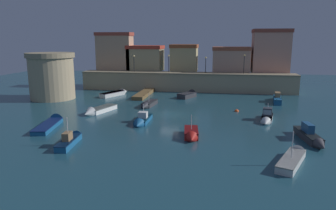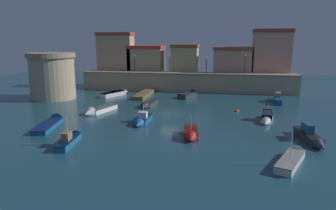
{
  "view_description": "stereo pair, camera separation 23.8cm",
  "coord_description": "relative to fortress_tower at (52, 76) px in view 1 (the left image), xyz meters",
  "views": [
    {
      "loc": [
        6.53,
        -40.36,
        9.97
      ],
      "look_at": [
        0.0,
        -1.53,
        1.63
      ],
      "focal_mm": 33.03,
      "sensor_mm": 36.0,
      "label": 1
    },
    {
      "loc": [
        6.77,
        -40.32,
        9.97
      ],
      "look_at": [
        0.0,
        -1.53,
        1.63
      ],
      "focal_mm": 33.03,
      "sensor_mm": 36.0,
      "label": 2
    }
  ],
  "objects": [
    {
      "name": "moored_boat_4",
      "position": [
        11.65,
        -8.87,
        -3.63
      ],
      "size": [
        3.35,
        6.36,
        1.58
      ],
      "rotation": [
        0.0,
        0.0,
        -1.87
      ],
      "color": "white",
      "rests_on": "ground"
    },
    {
      "name": "quay_lamp_2",
      "position": [
        25.46,
        12.06,
        1.77
      ],
      "size": [
        0.32,
        0.32,
        3.12
      ],
      "color": "black",
      "rests_on": "quay_wall"
    },
    {
      "name": "pier_dock",
      "position": [
        14.73,
        5.46,
        -3.66
      ],
      "size": [
        1.89,
        9.74,
        0.7
      ],
      "color": "brown",
      "rests_on": "ground"
    },
    {
      "name": "old_town_backdrop",
      "position": [
        22.86,
        16.25,
        2.86
      ],
      "size": [
        39.49,
        5.7,
        8.61
      ],
      "color": "tan",
      "rests_on": "ground"
    },
    {
      "name": "moored_boat_11",
      "position": [
        34.6,
        -22.61,
        -3.62
      ],
      "size": [
        3.81,
        6.43,
        3.19
      ],
      "rotation": [
        0.0,
        0.0,
        1.15
      ],
      "color": "silver",
      "rests_on": "ground"
    },
    {
      "name": "moored_boat_2",
      "position": [
        22.99,
        5.36,
        -3.54
      ],
      "size": [
        3.67,
        4.84,
        1.69
      ],
      "rotation": [
        0.0,
        0.0,
        1.08
      ],
      "color": "#333338",
      "rests_on": "ground"
    },
    {
      "name": "moored_boat_6",
      "position": [
        19.07,
        -13.19,
        -3.6
      ],
      "size": [
        1.49,
        5.25,
        2.58
      ],
      "rotation": [
        0.0,
        0.0,
        -1.57
      ],
      "color": "#195689",
      "rests_on": "ground"
    },
    {
      "name": "quay_wall",
      "position": [
        21.7,
        12.06,
        -2.14
      ],
      "size": [
        41.88,
        3.76,
        3.65
      ],
      "color": "tan",
      "rests_on": "ground"
    },
    {
      "name": "mooring_buoy_0",
      "position": [
        30.77,
        -4.69,
        -3.98
      ],
      "size": [
        0.62,
        0.62,
        0.62
      ],
      "primitive_type": "sphere",
      "color": "#EA4C19",
      "rests_on": "ground"
    },
    {
      "name": "moored_boat_9",
      "position": [
        9.68,
        4.89,
        -3.57
      ],
      "size": [
        4.05,
        6.5,
        1.41
      ],
      "rotation": [
        0.0,
        0.0,
        1.14
      ],
      "color": "silver",
      "rests_on": "ground"
    },
    {
      "name": "moored_boat_8",
      "position": [
        37.68,
        3.74,
        -3.43
      ],
      "size": [
        1.97,
        6.83,
        1.67
      ],
      "rotation": [
        0.0,
        0.0,
        1.44
      ],
      "color": "#195689",
      "rests_on": "ground"
    },
    {
      "name": "moored_boat_10",
      "position": [
        14.07,
        -21.45,
        -3.56
      ],
      "size": [
        1.73,
        5.68,
        3.03
      ],
      "rotation": [
        0.0,
        0.0,
        1.68
      ],
      "color": "#195689",
      "rests_on": "ground"
    },
    {
      "name": "quay_lamp_3",
      "position": [
        32.71,
        12.06,
        2.05
      ],
      "size": [
        0.32,
        0.32,
        3.6
      ],
      "color": "black",
      "rests_on": "quay_wall"
    },
    {
      "name": "moored_boat_3",
      "position": [
        34.2,
        -9.57,
        -3.53
      ],
      "size": [
        2.22,
        5.31,
        2.44
      ],
      "rotation": [
        0.0,
        0.0,
        -1.76
      ],
      "color": "white",
      "rests_on": "ground"
    },
    {
      "name": "moored_boat_1",
      "position": [
        37.4,
        -16.97,
        -3.47
      ],
      "size": [
        1.95,
        6.45,
        1.83
      ],
      "rotation": [
        0.0,
        0.0,
        -1.45
      ],
      "color": "#333338",
      "rests_on": "ground"
    },
    {
      "name": "quay_lamp_0",
      "position": [
        11.13,
        12.06,
        1.86
      ],
      "size": [
        0.32,
        0.32,
        3.27
      ],
      "color": "black",
      "rests_on": "quay_wall"
    },
    {
      "name": "moored_boat_5",
      "position": [
        25.54,
        -17.85,
        -3.57
      ],
      "size": [
        1.83,
        4.33,
        2.57
      ],
      "rotation": [
        0.0,
        0.0,
        -1.46
      ],
      "color": "red",
      "rests_on": "ground"
    },
    {
      "name": "moored_boat_7",
      "position": [
        17.62,
        -3.66,
        -3.61
      ],
      "size": [
        1.88,
        5.36,
        2.3
      ],
      "rotation": [
        0.0,
        0.0,
        -1.68
      ],
      "color": "#333338",
      "rests_on": "ground"
    },
    {
      "name": "ground_plane",
      "position": [
        21.7,
        -8.03,
        -3.98
      ],
      "size": [
        110.22,
        110.22,
        0.0
      ],
      "primitive_type": "plane",
      "color": "#1E4756"
    },
    {
      "name": "fortress_tower",
      "position": [
        0.0,
        0.0,
        0.0
      ],
      "size": [
        7.98,
        7.98,
        7.83
      ],
      "color": "tan",
      "rests_on": "ground"
    },
    {
      "name": "quay_lamp_1",
      "position": [
        18.19,
        12.06,
        1.94
      ],
      "size": [
        0.32,
        0.32,
        3.4
      ],
      "color": "black",
      "rests_on": "quay_wall"
    },
    {
      "name": "moored_boat_0",
      "position": [
        8.74,
        -15.78,
        -3.69
      ],
      "size": [
        2.97,
        7.54,
        1.55
      ],
      "rotation": [
        0.0,
        0.0,
        1.76
      ],
      "color": "#195689",
      "rests_on": "ground"
    }
  ]
}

